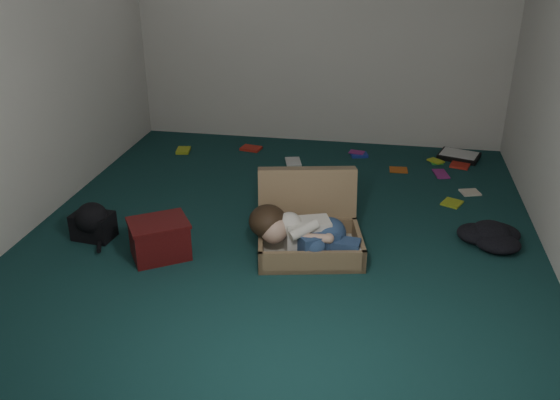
% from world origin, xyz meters
% --- Properties ---
extents(floor, '(4.50, 4.50, 0.00)m').
position_xyz_m(floor, '(0.00, 0.00, 0.00)').
color(floor, '#133838').
rests_on(floor, ground).
extents(wall_back, '(4.50, 0.00, 4.50)m').
position_xyz_m(wall_back, '(0.00, 2.25, 1.30)').
color(wall_back, silver).
rests_on(wall_back, ground).
extents(wall_front, '(4.50, 0.00, 4.50)m').
position_xyz_m(wall_front, '(0.00, -2.25, 1.30)').
color(wall_front, silver).
rests_on(wall_front, ground).
extents(wall_left, '(0.00, 4.50, 4.50)m').
position_xyz_m(wall_left, '(-2.00, 0.00, 1.30)').
color(wall_left, silver).
rests_on(wall_left, ground).
extents(suitcase, '(0.89, 0.88, 0.56)m').
position_xyz_m(suitcase, '(0.22, -0.18, 0.17)').
color(suitcase, olive).
rests_on(suitcase, floor).
extents(person, '(0.85, 0.41, 0.35)m').
position_xyz_m(person, '(0.21, -0.38, 0.21)').
color(person, silver).
rests_on(person, suitcase).
extents(maroon_bin, '(0.53, 0.50, 0.29)m').
position_xyz_m(maroon_bin, '(-0.83, -0.54, 0.15)').
color(maroon_bin, '#4D0F10').
rests_on(maroon_bin, floor).
extents(backpack, '(0.41, 0.34, 0.23)m').
position_xyz_m(backpack, '(-1.44, -0.36, 0.11)').
color(backpack, black).
rests_on(backpack, floor).
extents(clothing_pile, '(0.46, 0.38, 0.14)m').
position_xyz_m(clothing_pile, '(1.57, 0.10, 0.07)').
color(clothing_pile, black).
rests_on(clothing_pile, floor).
extents(paper_tray, '(0.48, 0.41, 0.06)m').
position_xyz_m(paper_tray, '(1.54, 1.95, 0.03)').
color(paper_tray, black).
rests_on(paper_tray, floor).
extents(book_scatter, '(3.13, 1.27, 0.02)m').
position_xyz_m(book_scatter, '(0.63, 1.51, 0.01)').
color(book_scatter, '#ADC422').
rests_on(book_scatter, floor).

